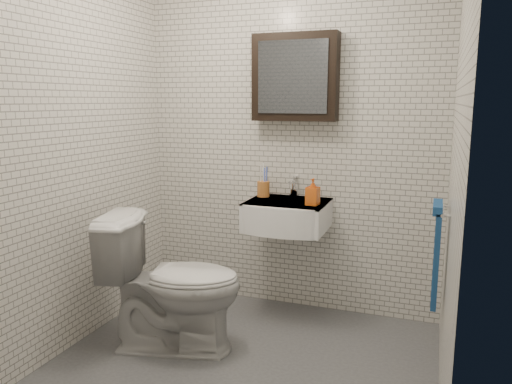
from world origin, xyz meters
TOP-DOWN VIEW (x-y plane):
  - ground at (0.00, 0.00)m, footprint 2.20×2.00m
  - room_shell at (0.00, 0.00)m, footprint 2.22×2.02m
  - washbasin at (0.05, 0.73)m, footprint 0.55×0.50m
  - faucet at (0.05, 0.93)m, footprint 0.06×0.20m
  - mirror_cabinet at (0.05, 0.93)m, footprint 0.60×0.15m
  - towel_rail at (1.04, 0.35)m, footprint 0.09×0.30m
  - toothbrush_cup at (-0.16, 0.88)m, footprint 0.11×0.11m
  - soap_bottle at (0.24, 0.71)m, footprint 0.09×0.09m
  - toilet at (-0.48, 0.08)m, footprint 0.93×0.66m

SIDE VIEW (x-z plane):
  - ground at x=0.00m, z-range 0.00..0.01m
  - toilet at x=-0.48m, z-range 0.00..0.86m
  - towel_rail at x=1.04m, z-range 0.43..1.01m
  - washbasin at x=0.05m, z-range 0.66..0.86m
  - toothbrush_cup at x=-0.16m, z-range 0.79..1.04m
  - faucet at x=0.05m, z-range 0.84..0.99m
  - soap_bottle at x=0.24m, z-range 0.85..1.03m
  - room_shell at x=0.00m, z-range 0.21..2.72m
  - mirror_cabinet at x=0.05m, z-range 1.40..2.00m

